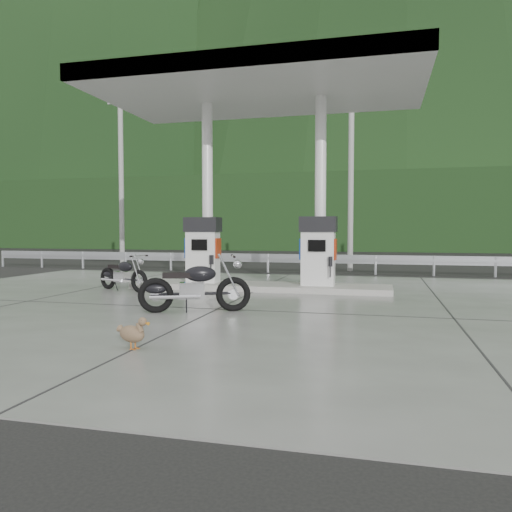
% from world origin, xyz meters
% --- Properties ---
extents(ground, '(160.00, 160.00, 0.00)m').
position_xyz_m(ground, '(0.00, 0.00, 0.00)').
color(ground, black).
rests_on(ground, ground).
extents(forecourt_apron, '(18.00, 14.00, 0.02)m').
position_xyz_m(forecourt_apron, '(0.00, 0.00, 0.01)').
color(forecourt_apron, slate).
rests_on(forecourt_apron, ground).
extents(pump_island, '(7.00, 1.40, 0.15)m').
position_xyz_m(pump_island, '(0.00, 2.50, 0.10)').
color(pump_island, gray).
rests_on(pump_island, forecourt_apron).
extents(gas_pump_left, '(0.95, 0.55, 1.80)m').
position_xyz_m(gas_pump_left, '(-1.60, 2.50, 1.07)').
color(gas_pump_left, white).
rests_on(gas_pump_left, pump_island).
extents(gas_pump_right, '(0.95, 0.55, 1.80)m').
position_xyz_m(gas_pump_right, '(1.60, 2.50, 1.07)').
color(gas_pump_right, white).
rests_on(gas_pump_right, pump_island).
extents(canopy_column_left, '(0.30, 0.30, 5.00)m').
position_xyz_m(canopy_column_left, '(-1.60, 2.90, 2.67)').
color(canopy_column_left, white).
rests_on(canopy_column_left, pump_island).
extents(canopy_column_right, '(0.30, 0.30, 5.00)m').
position_xyz_m(canopy_column_right, '(1.60, 2.90, 2.67)').
color(canopy_column_right, white).
rests_on(canopy_column_right, pump_island).
extents(canopy_roof, '(8.50, 5.00, 0.40)m').
position_xyz_m(canopy_roof, '(0.00, 2.50, 5.37)').
color(canopy_roof, silver).
rests_on(canopy_roof, canopy_column_left).
extents(guardrail, '(26.00, 0.16, 1.42)m').
position_xyz_m(guardrail, '(0.00, 8.00, 0.71)').
color(guardrail, '#AEB2B7').
rests_on(guardrail, ground).
extents(road, '(60.00, 7.00, 0.01)m').
position_xyz_m(road, '(0.00, 11.50, 0.00)').
color(road, black).
rests_on(road, ground).
extents(utility_pole_a, '(0.22, 0.22, 8.00)m').
position_xyz_m(utility_pole_a, '(-8.00, 9.50, 4.00)').
color(utility_pole_a, '#9A9A95').
rests_on(utility_pole_a, ground).
extents(utility_pole_b, '(0.22, 0.22, 8.00)m').
position_xyz_m(utility_pole_b, '(2.00, 9.50, 4.00)').
color(utility_pole_b, '#9A9A95').
rests_on(utility_pole_b, ground).
extents(tree_band, '(80.00, 6.00, 6.00)m').
position_xyz_m(tree_band, '(0.00, 30.00, 3.00)').
color(tree_band, black).
rests_on(tree_band, ground).
extents(forested_hills, '(100.00, 40.00, 140.00)m').
position_xyz_m(forested_hills, '(0.00, 60.00, 0.00)').
color(forested_hills, black).
rests_on(forested_hills, ground).
extents(motorcycle_left, '(1.84, 1.20, 0.83)m').
position_xyz_m(motorcycle_left, '(-3.42, 1.34, 0.44)').
color(motorcycle_left, black).
rests_on(motorcycle_left, forecourt_apron).
extents(motorcycle_right, '(2.14, 1.34, 0.97)m').
position_xyz_m(motorcycle_right, '(-0.33, -1.42, 0.50)').
color(motorcycle_right, black).
rests_on(motorcycle_right, forecourt_apron).
extents(duck, '(0.55, 0.33, 0.38)m').
position_xyz_m(duck, '(-0.05, -4.47, 0.21)').
color(duck, brown).
rests_on(duck, forecourt_apron).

